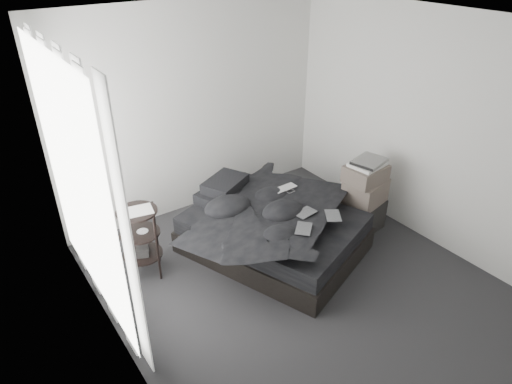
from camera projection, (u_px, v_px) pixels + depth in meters
floor at (300, 285)px, 4.78m from camera, size 3.60×4.20×0.01m
ceiling at (316, 25)px, 3.49m from camera, size 3.60×4.20×0.01m
wall_back at (195, 111)px, 5.62m from camera, size 3.60×0.01×2.60m
wall_left at (114, 243)px, 3.23m from camera, size 0.01×4.20×2.60m
wall_right at (431, 132)px, 5.03m from camera, size 0.01×4.20×2.60m
window_left at (78, 186)px, 3.86m from camera, size 0.02×2.00×2.30m
curtain_left at (85, 191)px, 3.92m from camera, size 0.06×2.12×2.48m
bed at (274, 240)px, 5.26m from camera, size 1.96×2.24×0.25m
mattress at (274, 223)px, 5.15m from camera, size 1.89×2.17×0.20m
duvet at (278, 209)px, 5.03m from camera, size 1.84×1.97×0.22m
pillow_lower at (221, 194)px, 5.40m from camera, size 0.66×0.55×0.13m
pillow_upper at (225, 184)px, 5.37m from camera, size 0.63×0.56×0.12m
laptop at (287, 185)px, 5.26m from camera, size 0.31×0.20×0.02m
comic_a at (304, 223)px, 4.58m from camera, size 0.28×0.27×0.01m
comic_b at (306, 207)px, 4.84m from camera, size 0.25×0.19×0.01m
comic_c at (334, 209)px, 4.79m from camera, size 0.26×0.28×0.01m
side_stand at (141, 243)px, 4.78m from camera, size 0.54×0.54×0.77m
papers at (138, 211)px, 4.58m from camera, size 0.34×0.28×0.02m
floor_books at (107, 272)px, 4.85m from camera, size 0.21×0.24×0.14m
box_lower at (361, 215)px, 5.61m from camera, size 0.56×0.47×0.38m
box_mid at (365, 192)px, 5.44m from camera, size 0.55×0.47×0.29m
box_upper at (366, 174)px, 5.31m from camera, size 0.49×0.40×0.20m
art_book_white at (367, 164)px, 5.26m from camera, size 0.43×0.36×0.04m
art_book_snake at (369, 161)px, 5.24m from camera, size 0.44×0.38×0.04m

